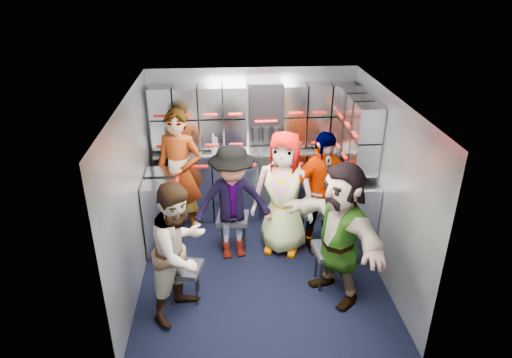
{
  "coord_description": "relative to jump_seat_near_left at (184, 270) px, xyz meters",
  "views": [
    {
      "loc": [
        -0.38,
        -4.48,
        3.38
      ],
      "look_at": [
        -0.03,
        0.35,
        1.03
      ],
      "focal_mm": 32.0,
      "sensor_mm": 36.0,
      "label": 1
    }
  ],
  "objects": [
    {
      "name": "wall_right",
      "position": [
        2.27,
        0.47,
        0.68
      ],
      "size": [
        0.04,
        3.0,
        2.1
      ],
      "primitive_type": "cube",
      "color": "#8F949C",
      "rests_on": "ground"
    },
    {
      "name": "jump_seat_mid_left",
      "position": [
        0.55,
        0.96,
        0.03
      ],
      "size": [
        0.43,
        0.41,
        0.45
      ],
      "rotation": [
        0.0,
        0.0,
        -0.13
      ],
      "color": "black",
      "rests_on": "ground"
    },
    {
      "name": "bottle_left",
      "position": [
        0.33,
        1.71,
        0.79
      ],
      "size": [
        0.07,
        0.07,
        0.28
      ],
      "primitive_type": "cylinder",
      "color": "white",
      "rests_on": "counter"
    },
    {
      "name": "cart_bank_back",
      "position": [
        0.87,
        1.76,
        0.12
      ],
      "size": [
        2.68,
        0.38,
        0.99
      ],
      "primitive_type": "cube",
      "color": "#A0A4B0",
      "rests_on": "ground"
    },
    {
      "name": "jump_seat_near_left",
      "position": [
        0.0,
        0.0,
        0.0
      ],
      "size": [
        0.43,
        0.41,
        0.42
      ],
      "rotation": [
        0.0,
        0.0,
        -0.23
      ],
      "color": "black",
      "rests_on": "ground"
    },
    {
      "name": "attendant_standing",
      "position": [
        -0.12,
        1.42,
        0.48
      ],
      "size": [
        0.71,
        0.57,
        1.71
      ],
      "primitive_type": "imported",
      "rotation": [
        0.0,
        0.0,
        -0.29
      ],
      "color": "black",
      "rests_on": "ground"
    },
    {
      "name": "attendant_arc_a",
      "position": [
        -0.0,
        -0.18,
        0.37
      ],
      "size": [
        0.88,
        0.92,
        1.5
      ],
      "primitive_type": "imported",
      "rotation": [
        0.0,
        0.0,
        0.97
      ],
      "color": "black",
      "rests_on": "ground"
    },
    {
      "name": "cart_bank_left",
      "position": [
        -0.32,
        1.03,
        0.12
      ],
      "size": [
        0.38,
        0.76,
        0.99
      ],
      "primitive_type": "cube",
      "color": "#A0A4B0",
      "rests_on": "ground"
    },
    {
      "name": "floor",
      "position": [
        0.87,
        0.47,
        -0.37
      ],
      "size": [
        3.0,
        3.0,
        0.0
      ],
      "primitive_type": "plane",
      "color": "black",
      "rests_on": "ground"
    },
    {
      "name": "attendant_arc_b",
      "position": [
        0.55,
        0.78,
        0.37
      ],
      "size": [
        1.02,
        0.68,
        1.48
      ],
      "primitive_type": "imported",
      "rotation": [
        0.0,
        0.0,
        0.14
      ],
      "color": "black",
      "rests_on": "ground"
    },
    {
      "name": "attendant_arc_e",
      "position": [
        1.65,
        -0.04,
        0.42
      ],
      "size": [
        1.12,
        1.52,
        1.59
      ],
      "primitive_type": "imported",
      "rotation": [
        0.0,
        0.0,
        -1.07
      ],
      "color": "black",
      "rests_on": "ground"
    },
    {
      "name": "attendant_arc_d",
      "position": [
        1.64,
        0.89,
        0.41
      ],
      "size": [
        1.0,
        0.63,
        1.58
      ],
      "primitive_type": "imported",
      "rotation": [
        0.0,
        0.0,
        0.29
      ],
      "color": "black",
      "rests_on": "ground"
    },
    {
      "name": "wall_back",
      "position": [
        0.87,
        1.97,
        0.68
      ],
      "size": [
        2.8,
        0.04,
        2.1
      ],
      "primitive_type": "cube",
      "color": "#8F949C",
      "rests_on": "ground"
    },
    {
      "name": "coffee_niche",
      "position": [
        1.05,
        1.88,
        1.1
      ],
      "size": [
        0.46,
        0.16,
        0.84
      ],
      "primitive_type": null,
      "color": "black",
      "rests_on": "wall_back"
    },
    {
      "name": "cup_right",
      "position": [
        1.81,
        1.7,
        0.7
      ],
      "size": [
        0.08,
        0.08,
        0.1
      ],
      "primitive_type": "cylinder",
      "color": "#CDBB90",
      "rests_on": "counter"
    },
    {
      "name": "jump_seat_mid_right",
      "position": [
        1.64,
        1.07,
        0.02
      ],
      "size": [
        0.39,
        0.38,
        0.45
      ],
      "rotation": [
        0.0,
        0.0,
        0.05
      ],
      "color": "black",
      "rests_on": "ground"
    },
    {
      "name": "counter",
      "position": [
        0.87,
        1.76,
        0.64
      ],
      "size": [
        2.68,
        0.42,
        0.03
      ],
      "primitive_type": "cube",
      "color": "#B6B9BE",
      "rests_on": "cart_bank_back"
    },
    {
      "name": "bottle_mid",
      "position": [
        0.36,
        1.71,
        0.77
      ],
      "size": [
        0.07,
        0.07,
        0.22
      ],
      "primitive_type": "cylinder",
      "color": "white",
      "rests_on": "counter"
    },
    {
      "name": "attendant_arc_c",
      "position": [
        1.18,
        0.88,
        0.42
      ],
      "size": [
        0.9,
        0.73,
        1.59
      ],
      "primitive_type": "imported",
      "rotation": [
        0.0,
        0.0,
        -0.33
      ],
      "color": "black",
      "rests_on": "ground"
    },
    {
      "name": "red_latch_strip",
      "position": [
        0.87,
        1.56,
        0.51
      ],
      "size": [
        2.6,
        0.02,
        0.03
      ],
      "primitive_type": "cube",
      "color": "#9F0D08",
      "rests_on": "cart_bank_back"
    },
    {
      "name": "jump_seat_center",
      "position": [
        1.18,
        1.06,
        0.01
      ],
      "size": [
        0.42,
        0.4,
        0.43
      ],
      "rotation": [
        0.0,
        0.0,
        0.17
      ],
      "color": "black",
      "rests_on": "ground"
    },
    {
      "name": "ceiling",
      "position": [
        0.87,
        0.47,
        1.73
      ],
      "size": [
        2.8,
        3.0,
        0.02
      ],
      "primitive_type": "cube",
      "color": "silver",
      "rests_on": "wall_back"
    },
    {
      "name": "cup_left",
      "position": [
        0.61,
        1.7,
        0.71
      ],
      "size": [
        0.08,
        0.08,
        0.11
      ],
      "primitive_type": "cylinder",
      "color": "#CDBB90",
      "rests_on": "counter"
    },
    {
      "name": "wall_left",
      "position": [
        -0.53,
        0.47,
        0.68
      ],
      "size": [
        0.04,
        3.0,
        2.1
      ],
      "primitive_type": "cube",
      "color": "#8F949C",
      "rests_on": "ground"
    },
    {
      "name": "bottle_right",
      "position": [
        1.99,
        1.71,
        0.79
      ],
      "size": [
        0.07,
        0.07,
        0.27
      ],
      "primitive_type": "cylinder",
      "color": "white",
      "rests_on": "counter"
    },
    {
      "name": "locker_bank_back",
      "position": [
        0.87,
        1.82,
        1.12
      ],
      "size": [
        2.68,
        0.28,
        0.82
      ],
      "primitive_type": "cube",
      "color": "#A0A4B0",
      "rests_on": "wall_back"
    },
    {
      "name": "right_cabinet",
      "position": [
        2.12,
        1.07,
        0.13
      ],
      "size": [
        0.28,
        1.2,
        1.0
      ],
      "primitive_type": "cube",
      "color": "#A0A4B0",
      "rests_on": "ground"
    },
    {
      "name": "locker_bank_right",
      "position": [
        2.12,
        1.17,
        1.12
      ],
      "size": [
        0.28,
        1.0,
        0.82
      ],
      "primitive_type": "cube",
      "color": "#A0A4B0",
      "rests_on": "wall_right"
    },
    {
      "name": "jump_seat_near_right",
      "position": [
        1.65,
        0.14,
        0.05
      ],
      "size": [
        0.44,
        0.42,
        0.49
      ],
      "rotation": [
        0.0,
        0.0,
        0.08
      ],
      "color": "black",
      "rests_on": "ground"
    }
  ]
}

